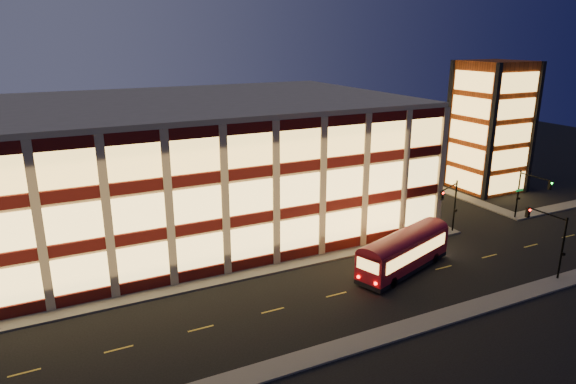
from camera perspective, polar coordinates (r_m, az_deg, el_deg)
ground at (r=48.01m, az=-2.54°, el=-9.28°), size 200.00×200.00×0.00m
sidewalk_office_south at (r=47.83m, az=-6.37°, el=-9.38°), size 54.00×2.00×0.15m
sidewalk_office_east at (r=72.49m, az=8.69°, el=-0.19°), size 2.00×30.00×0.15m
sidewalk_tower_south at (r=73.21m, az=27.06°, el=-1.74°), size 14.00×2.00×0.15m
sidewalk_tower_west at (r=79.12m, az=15.25°, el=0.86°), size 2.00×30.00×0.15m
sidewalk_near at (r=38.01m, az=5.80°, el=-16.93°), size 100.00×2.00×0.15m
office_building at (r=59.83m, az=-11.81°, el=3.10°), size 50.45×30.45×14.50m
stair_tower at (r=77.87m, az=21.53°, el=6.76°), size 8.60×8.60×18.00m
traffic_signal_far at (r=58.52m, az=17.60°, el=-0.85°), size 3.79×1.87×6.00m
traffic_signal_right at (r=66.15m, az=25.22°, el=0.32°), size 1.20×4.37×6.00m
traffic_signal_near at (r=52.53m, az=27.07°, el=-3.96°), size 0.32×4.45×6.00m
trolley_bus at (r=49.32m, az=12.76°, el=-6.25°), size 11.64×6.37×3.84m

